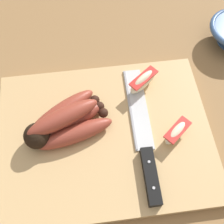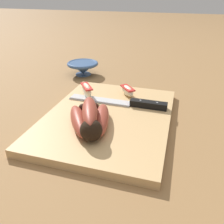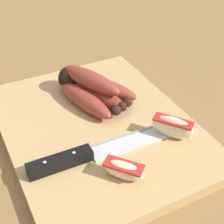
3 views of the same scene
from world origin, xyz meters
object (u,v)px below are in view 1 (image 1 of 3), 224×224
(chefs_knife, at_px, (146,150))
(apple_wedge_near, at_px, (143,81))
(apple_wedge_middle, at_px, (177,133))
(banana_bunch, at_px, (64,123))

(chefs_knife, xyz_separation_m, apple_wedge_near, (-0.02, -0.14, 0.01))
(chefs_knife, distance_m, apple_wedge_near, 0.14)
(apple_wedge_middle, bearing_deg, apple_wedge_near, -69.89)
(banana_bunch, xyz_separation_m, apple_wedge_middle, (-0.20, 0.04, -0.01))
(banana_bunch, xyz_separation_m, chefs_knife, (-0.14, 0.07, -0.02))
(banana_bunch, relative_size, chefs_knife, 0.59)
(chefs_knife, distance_m, apple_wedge_middle, 0.07)
(chefs_knife, bearing_deg, banana_bunch, -24.66)
(apple_wedge_near, distance_m, apple_wedge_middle, 0.12)
(banana_bunch, height_order, apple_wedge_middle, banana_bunch)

